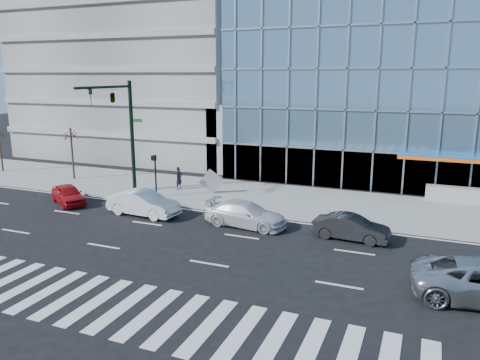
% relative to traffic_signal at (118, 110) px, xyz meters
% --- Properties ---
extents(ground, '(160.00, 160.00, 0.00)m').
position_rel_traffic_signal_xyz_m(ground, '(11.00, -4.57, -6.16)').
color(ground, black).
rests_on(ground, ground).
extents(sidewalk, '(120.00, 8.00, 0.15)m').
position_rel_traffic_signal_xyz_m(sidewalk, '(11.00, 3.43, -6.09)').
color(sidewalk, gray).
rests_on(sidewalk, ground).
extents(parking_garage, '(24.00, 24.00, 20.00)m').
position_rel_traffic_signal_xyz_m(parking_garage, '(-9.00, 21.43, 3.84)').
color(parking_garage, gray).
rests_on(parking_garage, ground).
extents(ramp_block, '(6.00, 8.00, 6.00)m').
position_rel_traffic_signal_xyz_m(ramp_block, '(5.00, 13.43, -3.16)').
color(ramp_block, gray).
rests_on(ramp_block, ground).
extents(traffic_signal, '(1.14, 5.74, 8.00)m').
position_rel_traffic_signal_xyz_m(traffic_signal, '(0.00, 0.00, 0.00)').
color(traffic_signal, black).
rests_on(traffic_signal, sidewalk).
extents(ped_signal_post, '(0.30, 0.33, 3.00)m').
position_rel_traffic_signal_xyz_m(ped_signal_post, '(2.50, 0.37, -4.02)').
color(ped_signal_post, black).
rests_on(ped_signal_post, sidewalk).
extents(street_tree_near, '(1.10, 1.10, 4.23)m').
position_rel_traffic_signal_xyz_m(street_tree_near, '(-7.00, 2.93, -2.39)').
color(street_tree_near, '#332319').
rests_on(street_tree_near, sidewalk).
extents(white_suv, '(5.00, 2.35, 1.41)m').
position_rel_traffic_signal_xyz_m(white_suv, '(10.53, -2.78, -5.46)').
color(white_suv, silver).
rests_on(white_suv, ground).
extents(white_sedan, '(4.78, 1.97, 1.54)m').
position_rel_traffic_signal_xyz_m(white_sedan, '(3.87, -3.20, -5.40)').
color(white_sedan, silver).
rests_on(white_sedan, ground).
extents(dark_sedan, '(4.11, 1.74, 1.32)m').
position_rel_traffic_signal_xyz_m(dark_sedan, '(16.53, -2.77, -5.50)').
color(dark_sedan, black).
rests_on(dark_sedan, ground).
extents(red_sedan, '(4.05, 3.34, 1.30)m').
position_rel_traffic_signal_xyz_m(red_sedan, '(-2.33, -2.90, -5.51)').
color(red_sedan, '#A90D13').
rests_on(red_sedan, ground).
extents(pedestrian, '(0.50, 0.67, 1.68)m').
position_rel_traffic_signal_xyz_m(pedestrian, '(2.84, 3.06, -5.17)').
color(pedestrian, black).
rests_on(pedestrian, sidewalk).
extents(tilted_panel, '(1.71, 0.74, 1.82)m').
position_rel_traffic_signal_xyz_m(tilted_panel, '(5.66, 2.81, -5.10)').
color(tilted_panel, '#A9A9A9').
rests_on(tilted_panel, sidewalk).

